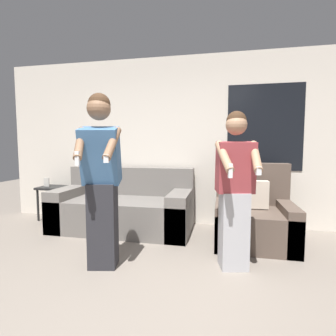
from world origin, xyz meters
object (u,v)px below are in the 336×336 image
Objects in this scene: couch at (124,208)px; armchair at (253,217)px; person_left at (101,178)px; side_table at (53,192)px; person_right at (235,189)px.

armchair reaches higher than couch.
armchair is at bearing 33.72° from person_left.
side_table is (-1.40, 0.25, 0.16)m from couch.
side_table is 0.40× the size of person_left.
person_right is (1.60, -1.00, 0.52)m from couch.
couch is at bearing 101.34° from person_left.
armchair is at bearing -7.50° from side_table.
couch is 2.00× the size of armchair.
person_left is at bearing -146.28° from armchair.
person_right is (-0.28, -0.82, 0.51)m from armchair.
armchair is 1.00m from person_right.
couch is 1.43m from side_table.
couch reaches higher than side_table.
side_table is (-3.28, 0.43, 0.14)m from armchair.
armchair is at bearing 70.87° from person_right.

